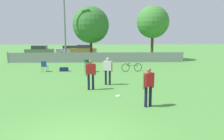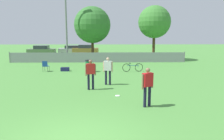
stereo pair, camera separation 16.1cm
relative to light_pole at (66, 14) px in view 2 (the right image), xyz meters
The scene contains 15 objects.
fence_backline 5.87m from the light_pole, 10.44° to the right, with size 19.32×0.07×1.21m.
light_pole is the anchor object (origin of this frame).
tree_near_pole 3.44m from the light_pole, 32.72° to the left, with size 4.31×4.31×6.32m.
tree_far_right 10.19m from the light_pole, ahead, with size 3.80×3.80×6.41m.
player_receiver_white 12.97m from the light_pole, 68.29° to the right, with size 0.60×0.31×1.70m.
player_thrower_red 17.26m from the light_pole, 68.23° to the right, with size 0.54×0.42×1.70m.
player_defender_red 13.71m from the light_pole, 74.15° to the right, with size 0.59×0.34×1.70m.
frisbee_disc 15.66m from the light_pole, 70.18° to the right, with size 0.25×0.25×0.03m.
folding_chair_sideline 8.04m from the light_pole, 95.77° to the right, with size 0.49×0.49×0.90m.
bicycle_sideline 10.58m from the light_pole, 45.10° to the right, with size 1.74×0.44×0.73m.
trash_bin 8.71m from the light_pole, 66.12° to the right, with size 0.56×0.56×0.99m.
gear_bag_sideline 8.12m from the light_pole, 81.69° to the right, with size 0.69×0.38×0.34m.
parked_car_olive 11.28m from the light_pole, 121.86° to the left, with size 4.11×1.97×1.39m.
parked_car_silver 12.20m from the light_pole, 96.32° to the left, with size 4.32×2.05×1.26m.
parked_car_tan 11.23m from the light_pole, 83.94° to the left, with size 4.07×1.83×1.43m.
Camera 2 is at (1.03, -5.92, 3.11)m, focal length 35.00 mm.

